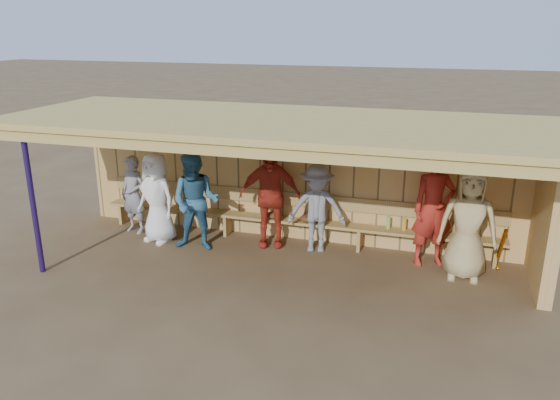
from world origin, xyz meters
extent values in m
plane|color=brown|center=(0.00, 0.00, 0.00)|extent=(90.00, 90.00, 0.00)
imported|color=gray|center=(-3.08, 0.67, 0.77)|extent=(0.63, 0.48, 1.54)
imported|color=white|center=(-2.40, 0.38, 0.85)|extent=(0.96, 0.76, 1.71)
imported|color=#316787|center=(-1.55, 0.25, 0.90)|extent=(0.95, 0.78, 1.81)
imported|color=#B6301D|center=(-0.34, 0.81, 0.95)|extent=(1.20, 0.73, 1.90)
imported|color=gray|center=(0.54, 0.81, 0.80)|extent=(1.13, 0.77, 1.60)
imported|color=#AC271B|center=(2.53, 0.81, 0.99)|extent=(0.85, 0.72, 1.97)
imported|color=tan|center=(3.08, 0.43, 0.93)|extent=(0.91, 0.60, 1.86)
cube|color=tan|center=(0.00, 1.35, 1.20)|extent=(8.60, 0.20, 2.40)
cube|color=tan|center=(4.20, 0.45, 1.20)|extent=(0.20, 1.62, 2.40)
cube|color=tan|center=(0.00, 0.00, 2.45)|extent=(8.80, 3.20, 0.10)
cube|color=tan|center=(0.00, -1.50, 2.32)|extent=(8.80, 0.10, 0.18)
cube|color=tan|center=(-3.80, 0.00, 2.31)|extent=(0.08, 3.00, 0.16)
cube|color=tan|center=(-2.85, 0.00, 2.31)|extent=(0.08, 3.00, 0.16)
cube|color=tan|center=(-1.90, 0.00, 2.31)|extent=(0.08, 3.00, 0.16)
cube|color=tan|center=(-0.95, 0.00, 2.31)|extent=(0.08, 3.00, 0.16)
cube|color=tan|center=(0.00, 0.00, 2.31)|extent=(0.08, 3.00, 0.16)
cube|color=tan|center=(0.95, 0.00, 2.31)|extent=(0.08, 3.00, 0.16)
cube|color=tan|center=(1.90, 0.00, 2.31)|extent=(0.08, 3.00, 0.16)
cube|color=tan|center=(2.85, 0.00, 2.31)|extent=(0.08, 3.00, 0.16)
cube|color=tan|center=(3.80, 0.00, 2.31)|extent=(0.08, 3.00, 0.16)
cylinder|color=navy|center=(-3.60, -1.40, 1.20)|extent=(0.09, 0.09, 2.40)
cube|color=tan|center=(0.00, 1.06, 0.42)|extent=(7.60, 0.32, 0.05)
cube|color=tan|center=(0.00, 1.22, 0.80)|extent=(7.60, 0.04, 0.26)
cube|color=tan|center=(-3.60, 1.06, 0.20)|extent=(0.06, 0.29, 0.40)
cube|color=tan|center=(-1.29, 1.06, 0.20)|extent=(0.06, 0.29, 0.40)
cube|color=tan|center=(1.29, 1.06, 0.20)|extent=(0.06, 0.29, 0.40)
cube|color=tan|center=(3.60, 1.06, 0.20)|extent=(0.06, 0.29, 0.40)
cylinder|color=orange|center=(3.65, 0.86, 0.40)|extent=(0.13, 0.41, 0.80)
sphere|color=gold|center=(3.65, 0.86, 0.04)|extent=(0.08, 0.08, 0.08)
ellipsoid|color=#593319|center=(-1.95, 1.01, 0.52)|extent=(0.30, 0.24, 0.14)
ellipsoid|color=#593319|center=(-0.32, 1.01, 0.52)|extent=(0.30, 0.24, 0.14)
ellipsoid|color=#593319|center=(0.33, 1.01, 0.52)|extent=(0.30, 0.24, 0.14)
cylinder|color=#90B75B|center=(1.79, 1.11, 0.56)|extent=(0.07, 0.07, 0.22)
cylinder|color=gold|center=(2.07, 1.11, 0.56)|extent=(0.07, 0.07, 0.22)
cylinder|color=#9CD168|center=(2.91, 0.56, 0.11)|extent=(0.07, 0.07, 0.22)
camera|label=1|loc=(2.61, -8.15, 3.94)|focal=35.00mm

